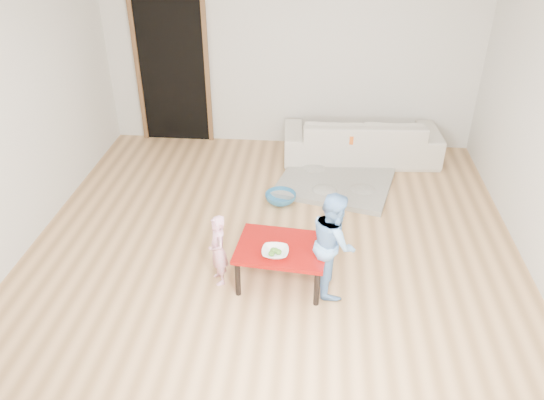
# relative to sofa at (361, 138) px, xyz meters

# --- Properties ---
(floor) EXTENTS (5.00, 5.00, 0.01)m
(floor) POSITION_rel_sofa_xyz_m (-0.98, -2.05, -0.30)
(floor) COLOR #9D7143
(floor) RESTS_ON ground
(back_wall) EXTENTS (5.00, 0.02, 2.60)m
(back_wall) POSITION_rel_sofa_xyz_m (-0.98, 0.45, 1.00)
(back_wall) COLOR silver
(back_wall) RESTS_ON floor
(left_wall) EXTENTS (0.02, 5.00, 2.60)m
(left_wall) POSITION_rel_sofa_xyz_m (-3.48, -2.05, 1.00)
(left_wall) COLOR silver
(left_wall) RESTS_ON floor
(doorway) EXTENTS (1.02, 0.08, 2.11)m
(doorway) POSITION_rel_sofa_xyz_m (-2.58, 0.43, 0.73)
(doorway) COLOR brown
(doorway) RESTS_ON back_wall
(sofa) EXTENTS (2.08, 0.92, 0.59)m
(sofa) POSITION_rel_sofa_xyz_m (0.00, 0.00, 0.00)
(sofa) COLOR beige
(sofa) RESTS_ON floor
(cushion) EXTENTS (0.47, 0.43, 0.11)m
(cushion) POSITION_rel_sofa_xyz_m (-0.30, -0.20, 0.15)
(cushion) COLOR orange
(cushion) RESTS_ON sofa
(red_table) EXTENTS (0.87, 0.68, 0.41)m
(red_table) POSITION_rel_sofa_xyz_m (-0.86, -2.64, -0.09)
(red_table) COLOR maroon
(red_table) RESTS_ON floor
(bowl) EXTENTS (0.24, 0.24, 0.06)m
(bowl) POSITION_rel_sofa_xyz_m (-0.91, -2.78, 0.14)
(bowl) COLOR white
(bowl) RESTS_ON red_table
(broccoli) EXTENTS (0.12, 0.12, 0.06)m
(broccoli) POSITION_rel_sofa_xyz_m (-0.91, -2.78, 0.14)
(broccoli) COLOR #2D5919
(broccoli) RESTS_ON red_table
(child_pink) EXTENTS (0.26, 0.31, 0.71)m
(child_pink) POSITION_rel_sofa_xyz_m (-1.44, -2.68, 0.06)
(child_pink) COLOR pink
(child_pink) RESTS_ON floor
(child_blue) EXTENTS (0.47, 0.55, 1.00)m
(child_blue) POSITION_rel_sofa_xyz_m (-0.40, -2.67, 0.20)
(child_blue) COLOR #69A0F4
(child_blue) RESTS_ON floor
(basin) EXTENTS (0.36, 0.36, 0.11)m
(basin) POSITION_rel_sofa_xyz_m (-0.98, -1.23, -0.24)
(basin) COLOR teal
(basin) RESTS_ON floor
(blanket) EXTENTS (1.55, 1.39, 0.07)m
(blanket) POSITION_rel_sofa_xyz_m (-0.34, -0.76, -0.26)
(blanket) COLOR #A09C8D
(blanket) RESTS_ON floor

